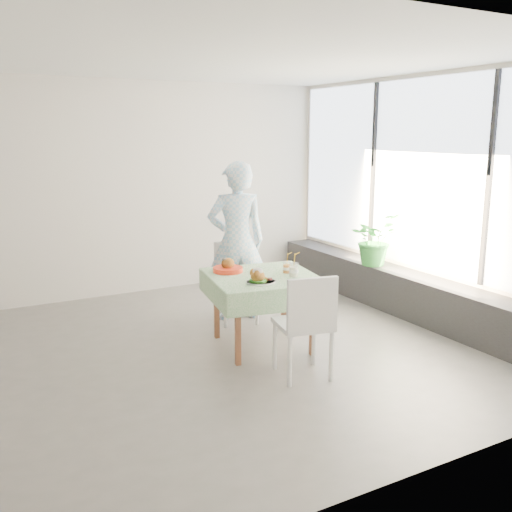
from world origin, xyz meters
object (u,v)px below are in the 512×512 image
chair_near (303,345)px  cafe_table (263,303)px  main_dish (259,278)px  juice_cup_orange (287,268)px  chair_far (237,297)px  potted_plant (374,239)px  diner (237,241)px

chair_near → cafe_table: bearing=87.1°
main_dish → juice_cup_orange: juice_cup_orange is taller
main_dish → chair_near: bearing=-77.1°
cafe_table → chair_far: size_ratio=1.33×
cafe_table → juice_cup_orange: size_ratio=5.02×
potted_plant → chair_near: bearing=-144.0°
juice_cup_orange → potted_plant: potted_plant is taller
cafe_table → main_dish: main_dish is taller
cafe_table → main_dish: (-0.17, -0.24, 0.33)m
diner → chair_far: bearing=75.9°
chair_far → main_dish: size_ratio=3.06×
cafe_table → chair_near: bearing=-92.9°
chair_near → potted_plant: 2.52m
chair_far → main_dish: bearing=-105.4°
juice_cup_orange → chair_near: bearing=-111.2°
cafe_table → diner: diner is taller
juice_cup_orange → potted_plant: 1.82m
chair_far → main_dish: 1.22m
diner → potted_plant: 1.80m
main_dish → potted_plant: size_ratio=0.45×
cafe_table → potted_plant: potted_plant is taller
juice_cup_orange → main_dish: bearing=-154.2°
chair_far → chair_near: bearing=-95.8°
chair_far → juice_cup_orange: bearing=-81.0°
chair_near → potted_plant: potted_plant is taller
cafe_table → main_dish: size_ratio=4.05×
cafe_table → chair_far: (0.13, 0.84, -0.18)m
cafe_table → potted_plant: (1.96, 0.64, 0.37)m
chair_far → juice_cup_orange: 1.02m
juice_cup_orange → potted_plant: bearing=21.6°
cafe_table → chair_near: size_ratio=1.26×
cafe_table → chair_far: bearing=81.5°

